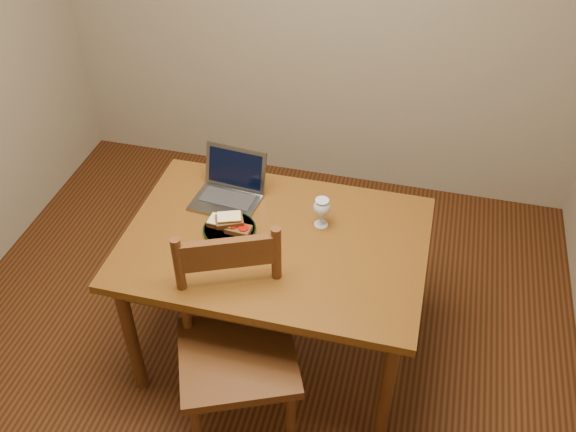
% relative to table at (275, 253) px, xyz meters
% --- Properties ---
extents(floor, '(3.20, 3.20, 0.02)m').
position_rel_table_xyz_m(floor, '(-0.12, -0.11, -0.66)').
color(floor, black).
rests_on(floor, ground).
extents(table, '(1.30, 0.90, 0.74)m').
position_rel_table_xyz_m(table, '(0.00, 0.00, 0.00)').
color(table, '#4C280C').
rests_on(table, floor).
extents(chair, '(0.61, 0.60, 0.50)m').
position_rel_table_xyz_m(chair, '(-0.05, -0.43, -0.11)').
color(chair, '#44250E').
rests_on(chair, floor).
extents(plate, '(0.23, 0.23, 0.02)m').
position_rel_table_xyz_m(plate, '(-0.20, -0.00, 0.10)').
color(plate, black).
rests_on(plate, table).
extents(sandwich_cheese, '(0.12, 0.08, 0.04)m').
position_rel_table_xyz_m(sandwich_cheese, '(-0.24, 0.01, 0.12)').
color(sandwich_cheese, '#381E0C').
rests_on(sandwich_cheese, plate).
extents(sandwich_tomato, '(0.11, 0.07, 0.03)m').
position_rel_table_xyz_m(sandwich_tomato, '(-0.16, -0.01, 0.12)').
color(sandwich_tomato, '#381E0C').
rests_on(sandwich_tomato, plate).
extents(sandwich_top, '(0.14, 0.11, 0.04)m').
position_rel_table_xyz_m(sandwich_top, '(-0.20, 0.00, 0.15)').
color(sandwich_top, '#381E0C').
rests_on(sandwich_top, plate).
extents(milk_glass, '(0.07, 0.07, 0.14)m').
position_rel_table_xyz_m(milk_glass, '(0.17, 0.14, 0.16)').
color(milk_glass, white).
rests_on(milk_glass, table).
extents(laptop, '(0.32, 0.30, 0.21)m').
position_rel_table_xyz_m(laptop, '(-0.28, 0.24, 0.14)').
color(laptop, slate).
rests_on(laptop, table).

